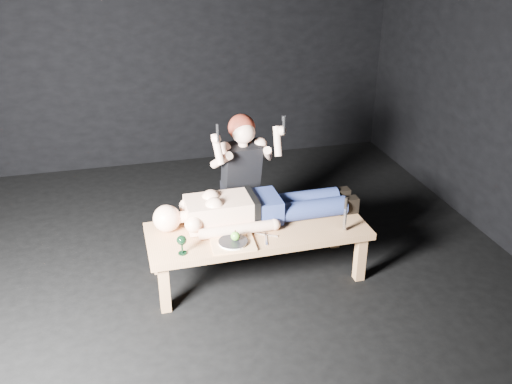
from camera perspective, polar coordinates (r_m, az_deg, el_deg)
ground at (r=4.74m, az=-3.17°, el=-7.93°), size 5.00×5.00×0.00m
back_wall at (r=6.51m, az=-8.03°, el=15.65°), size 5.00×0.00×5.00m
table at (r=4.54m, az=0.16°, el=-6.24°), size 1.77×0.68×0.45m
lying_man at (r=4.49m, az=0.37°, el=-1.25°), size 1.86×0.59×0.28m
kneeling_woman at (r=4.86m, az=-1.78°, el=1.59°), size 0.75×0.82×1.27m
serving_tray at (r=4.19m, az=-2.39°, el=-5.41°), size 0.34×0.25×0.02m
plate at (r=4.18m, az=-2.39°, el=-5.20°), size 0.23×0.23×0.02m
apple at (r=4.18m, az=-2.14°, el=-4.57°), size 0.07×0.07×0.07m
goblet at (r=4.09m, az=-7.67°, el=-5.43°), size 0.08×0.08×0.15m
fork_flat at (r=4.20m, az=-4.47°, el=-5.53°), size 0.04×0.19×0.01m
knife_flat at (r=4.27m, az=1.04°, el=-4.87°), size 0.06×0.19×0.01m
spoon_flat at (r=4.33m, az=1.10°, el=-4.43°), size 0.17×0.11×0.01m
carving_knife at (r=4.37m, az=9.23°, el=-2.29°), size 0.04×0.04×0.29m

